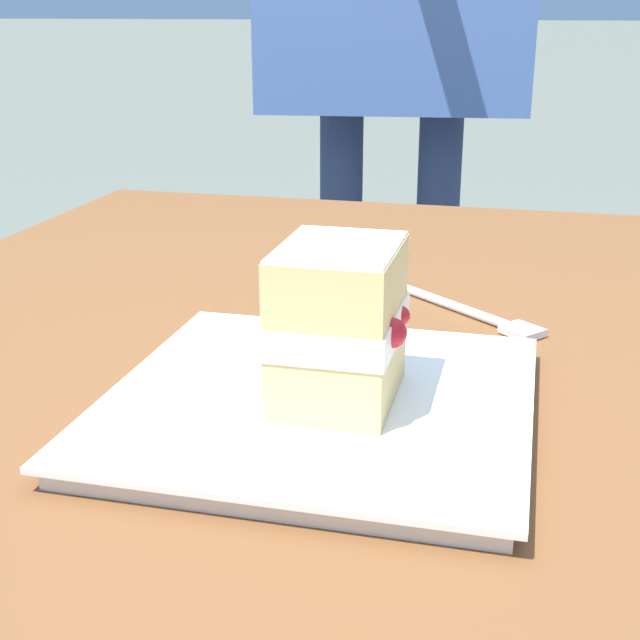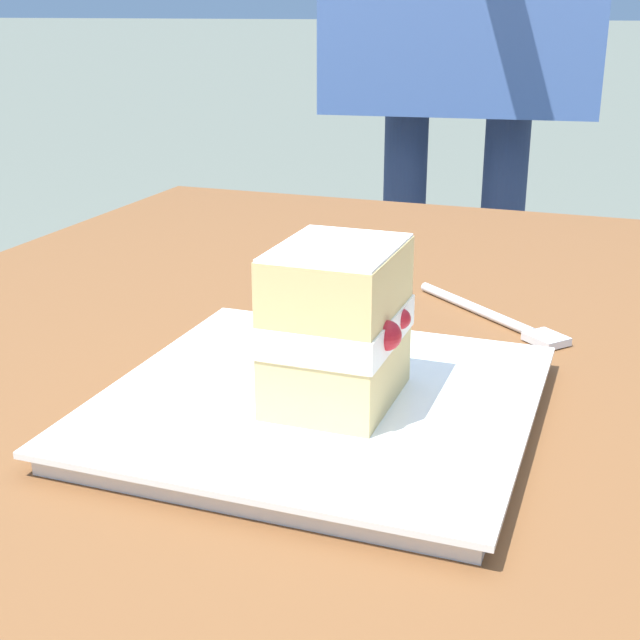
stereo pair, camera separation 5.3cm
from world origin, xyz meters
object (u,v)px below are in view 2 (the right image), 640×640
dessert_plate (320,405)px  dessert_fork (496,317)px  patio_table (366,582)px  cake_slice (337,325)px

dessert_plate → dessert_fork: 0.23m
patio_table → cake_slice: cake_slice is taller
patio_table → cake_slice: size_ratio=13.79×
dessert_fork → cake_slice: bearing=164.1°
dessert_plate → dessert_fork: (0.22, -0.08, -0.00)m
patio_table → dessert_plate: dessert_plate is taller
cake_slice → dessert_fork: (0.22, -0.06, -0.06)m
dessert_plate → cake_slice: cake_slice is taller
patio_table → dessert_plate: (0.02, 0.04, 0.11)m
patio_table → cake_slice: (0.02, 0.03, 0.17)m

